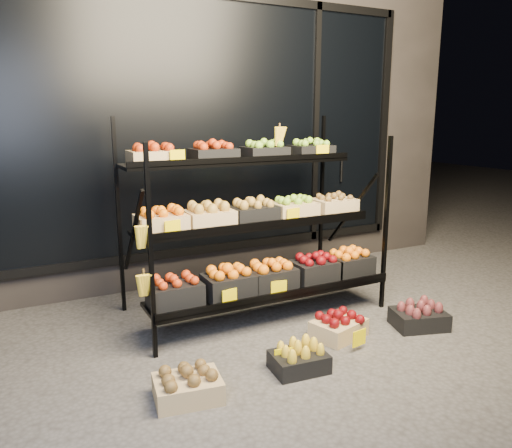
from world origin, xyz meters
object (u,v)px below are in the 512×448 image
display_rack (256,223)px  floor_crate_left (188,385)px  floor_crate_midleft (299,358)px  floor_crate_midright (339,325)px

display_rack → floor_crate_left: (-0.99, -1.03, -0.69)m
display_rack → floor_crate_midleft: size_ratio=5.69×
floor_crate_midleft → floor_crate_midright: bearing=34.2°
floor_crate_left → floor_crate_midleft: (0.78, -0.01, -0.01)m
floor_crate_left → display_rack: bearing=54.8°
display_rack → floor_crate_midright: (0.34, -0.74, -0.69)m
floor_crate_midright → floor_crate_midleft: bearing=-167.1°
floor_crate_midleft → floor_crate_left: bearing=-175.4°
floor_crate_midleft → floor_crate_midright: (0.55, 0.30, 0.01)m
floor_crate_left → floor_crate_midleft: 0.78m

